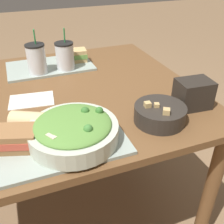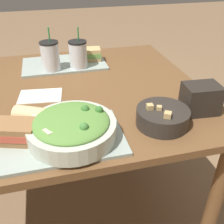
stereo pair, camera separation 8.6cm
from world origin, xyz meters
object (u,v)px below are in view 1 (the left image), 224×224
at_px(napkin_folded, 32,100).
at_px(sandwich_far, 75,55).
at_px(soup_bowl, 160,113).
at_px(drink_cup_red, 65,57).
at_px(chip_bag, 193,94).
at_px(baguette_near, 38,122).
at_px(drink_cup_dark, 37,60).
at_px(salad_bowl, 73,130).
at_px(sandwich_near, 15,139).

bearing_deg(napkin_folded, sandwich_far, 51.48).
relative_size(soup_bowl, drink_cup_red, 0.90).
bearing_deg(napkin_folded, soup_bowl, -37.86).
relative_size(drink_cup_red, chip_bag, 1.48).
height_order(baguette_near, drink_cup_dark, drink_cup_dark).
height_order(salad_bowl, soup_bowl, salad_bowl).
relative_size(drink_cup_dark, napkin_folded, 1.11).
distance_m(sandwich_near, drink_cup_red, 0.62).
relative_size(soup_bowl, chip_bag, 1.34).
xyz_separation_m(salad_bowl, sandwich_far, (0.17, 0.68, -0.01)).
relative_size(soup_bowl, sandwich_near, 1.14).
xyz_separation_m(baguette_near, napkin_folded, (-0.00, 0.24, -0.04)).
bearing_deg(napkin_folded, chip_bag, -25.12).
bearing_deg(sandwich_far, sandwich_near, -111.63).
height_order(drink_cup_red, chip_bag, drink_cup_red).
height_order(soup_bowl, drink_cup_dark, drink_cup_dark).
relative_size(soup_bowl, baguette_near, 0.99).
relative_size(drink_cup_dark, drink_cup_red, 1.04).
xyz_separation_m(sandwich_far, chip_bag, (0.32, -0.62, 0.01)).
height_order(sandwich_near, napkin_folded, sandwich_near).
height_order(soup_bowl, sandwich_far, soup_bowl).
height_order(soup_bowl, chip_bag, chip_bag).
xyz_separation_m(baguette_near, sandwich_far, (0.27, 0.58, -0.00)).
bearing_deg(drink_cup_dark, napkin_folded, -104.36).
relative_size(sandwich_near, sandwich_far, 1.19).
relative_size(sandwich_far, drink_cup_dark, 0.64).
bearing_deg(sandwich_near, napkin_folded, 93.55).
bearing_deg(baguette_near, napkin_folded, 27.40).
bearing_deg(baguette_near, soup_bowl, -73.92).
bearing_deg(drink_cup_red, sandwich_near, -116.64).
bearing_deg(salad_bowl, soup_bowl, 2.14).
relative_size(salad_bowl, sandwich_near, 1.75).
relative_size(chip_bag, napkin_folded, 0.72).
bearing_deg(sandwich_near, drink_cup_dark, 93.47).
relative_size(drink_cup_dark, chip_bag, 1.54).
bearing_deg(chip_bag, salad_bowl, -168.77).
bearing_deg(napkin_folded, salad_bowl, -73.75).
height_order(salad_bowl, sandwich_near, salad_bowl).
bearing_deg(chip_bag, drink_cup_dark, 139.10).
bearing_deg(chip_bag, soup_bowl, -160.30).
distance_m(salad_bowl, drink_cup_red, 0.60).
xyz_separation_m(drink_cup_red, chip_bag, (0.39, -0.53, -0.02)).
distance_m(salad_bowl, sandwich_near, 0.18).
xyz_separation_m(drink_cup_dark, napkin_folded, (-0.06, -0.25, -0.08)).
bearing_deg(soup_bowl, sandwich_far, 102.26).
bearing_deg(chip_bag, drink_cup_red, 130.48).
bearing_deg(sandwich_far, drink_cup_dark, -150.07).
bearing_deg(soup_bowl, baguette_near, 168.70).
height_order(drink_cup_dark, drink_cup_red, drink_cup_dark).
xyz_separation_m(baguette_near, drink_cup_dark, (0.06, 0.49, 0.03)).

